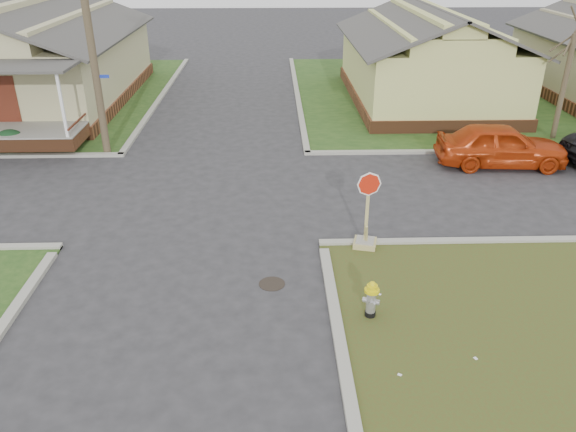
{
  "coord_description": "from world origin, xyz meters",
  "views": [
    {
      "loc": [
        2.27,
        -12.0,
        7.55
      ],
      "look_at": [
        2.63,
        1.0,
        1.1
      ],
      "focal_mm": 35.0,
      "sensor_mm": 36.0,
      "label": 1
    }
  ],
  "objects_px": {
    "utility_pole": "(89,29)",
    "fire_hydrant": "(371,297)",
    "red_sedan": "(501,145)",
    "stop_sign": "(366,230)"
  },
  "relations": [
    {
      "from": "fire_hydrant",
      "to": "red_sedan",
      "type": "xyz_separation_m",
      "value": [
        6.22,
        9.12,
        0.25
      ]
    },
    {
      "from": "utility_pole",
      "to": "fire_hydrant",
      "type": "xyz_separation_m",
      "value": [
        8.57,
        -10.8,
        -4.13
      ]
    },
    {
      "from": "fire_hydrant",
      "to": "red_sedan",
      "type": "height_order",
      "value": "red_sedan"
    },
    {
      "from": "utility_pole",
      "to": "stop_sign",
      "type": "height_order",
      "value": "utility_pole"
    },
    {
      "from": "red_sedan",
      "to": "stop_sign",
      "type": "bearing_deg",
      "value": 139.59
    },
    {
      "from": "fire_hydrant",
      "to": "stop_sign",
      "type": "distance_m",
      "value": 3.16
    },
    {
      "from": "utility_pole",
      "to": "fire_hydrant",
      "type": "distance_m",
      "value": 14.39
    },
    {
      "from": "stop_sign",
      "to": "red_sedan",
      "type": "xyz_separation_m",
      "value": [
        5.86,
        5.98,
        0.27
      ]
    },
    {
      "from": "utility_pole",
      "to": "red_sedan",
      "type": "xyz_separation_m",
      "value": [
        14.79,
        -1.67,
        -3.87
      ]
    },
    {
      "from": "utility_pole",
      "to": "red_sedan",
      "type": "height_order",
      "value": "utility_pole"
    }
  ]
}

